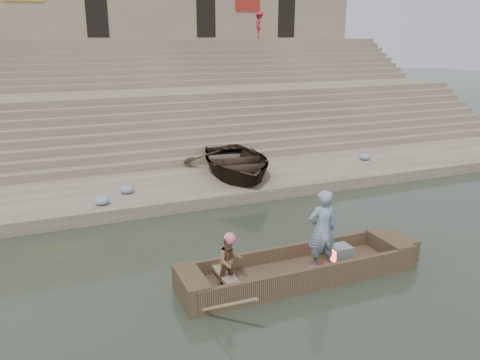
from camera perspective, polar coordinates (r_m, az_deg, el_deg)
ground at (r=11.02m, az=12.32°, el=-12.74°), size 120.00×120.00×0.00m
lower_landing at (r=17.54m, az=-2.49°, el=-0.36°), size 32.00×4.00×0.40m
mid_landing at (r=24.28m, az=-8.67°, el=7.18°), size 32.00×3.00×2.80m
upper_landing at (r=30.93m, az=-12.00°, el=11.27°), size 32.00×3.00×5.20m
ghat_steps at (r=25.85m, az=-9.63°, el=8.60°), size 32.00×11.00×5.20m
building_wall at (r=34.74m, az=-13.62°, el=16.70°), size 32.00×5.07×11.20m
main_rowboat at (r=11.29m, az=6.93°, el=-11.06°), size 5.00×1.30×0.22m
rowboat_trim at (r=11.29m, az=7.93°, el=-9.98°), size 6.04×2.63×1.83m
standing_man at (r=10.98m, az=9.74°, el=-5.92°), size 0.72×0.50×1.90m
rowing_man at (r=10.25m, az=-1.22°, el=-9.64°), size 0.57×0.45×1.16m
television at (r=11.70m, az=11.82°, el=-8.59°), size 0.46×0.42×0.40m
beached_rowboat at (r=17.76m, az=-0.51°, el=2.21°), size 4.02×5.22×1.00m
pedestrian at (r=32.81m, az=2.33°, el=17.95°), size 1.03×1.27×1.72m
cloth_bundles at (r=16.80m, az=-3.10°, el=0.03°), size 11.30×1.96×0.26m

